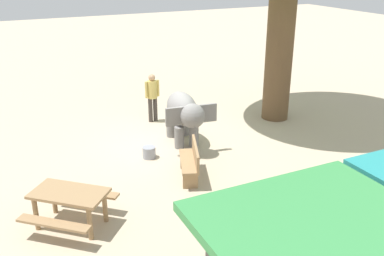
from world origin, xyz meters
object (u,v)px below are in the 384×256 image
at_px(person_handler, 152,94).
at_px(feed_bucket, 149,152).
at_px(elephant, 184,113).
at_px(picnic_table_near, 70,200).
at_px(wooden_bench, 191,160).

height_order(person_handler, feed_bucket, person_handler).
xyz_separation_m(elephant, person_handler, (0.16, -2.17, -0.01)).
bearing_deg(person_handler, picnic_table_near, -42.08).
bearing_deg(wooden_bench, elephant, 1.00).
height_order(picnic_table_near, feed_bucket, picnic_table_near).
bearing_deg(elephant, person_handler, -168.53).
relative_size(person_handler, picnic_table_near, 0.77).
bearing_deg(wooden_bench, feed_bucket, 40.80).
distance_m(person_handler, picnic_table_near, 6.15).
distance_m(person_handler, feed_bucket, 2.94).
bearing_deg(picnic_table_near, wooden_bench, 55.87).
xyz_separation_m(elephant, wooden_bench, (0.72, 1.97, -0.49)).
relative_size(picnic_table_near, feed_bucket, 5.84).
relative_size(elephant, wooden_bench, 1.50).
distance_m(elephant, person_handler, 2.17).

